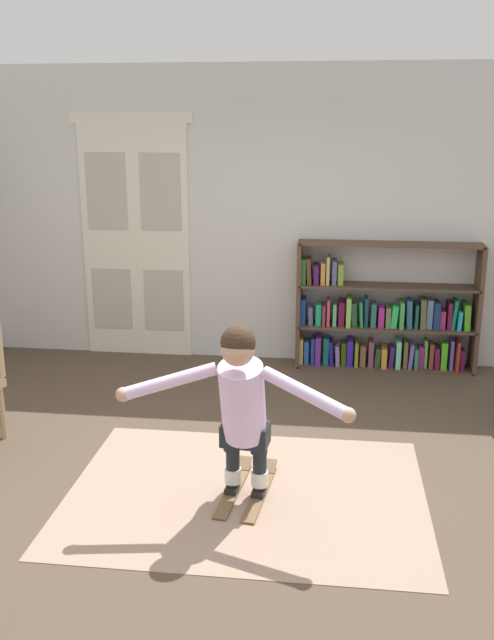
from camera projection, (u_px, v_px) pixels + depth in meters
name	position (u px, v px, depth m)	size (l,w,h in m)	color
ground_plane	(234.00, 477.00, 4.83)	(7.20, 7.20, 0.00)	#4E3E30
back_wall	(270.00, 217.00, 6.91)	(6.00, 0.10, 2.90)	silver
double_door	(136.00, 238.00, 7.08)	(1.22, 0.05, 2.45)	silver
rug	(246.00, 493.00, 4.60)	(2.34, 1.78, 0.01)	#9E806C
bookshelf	(380.00, 319.00, 6.84)	(1.75, 0.30, 1.25)	#4F392B
skis_pair	(247.00, 488.00, 4.63)	(0.35, 0.77, 0.07)	brown
person_skier	(242.00, 400.00, 4.30)	(1.44, 0.62, 1.14)	white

